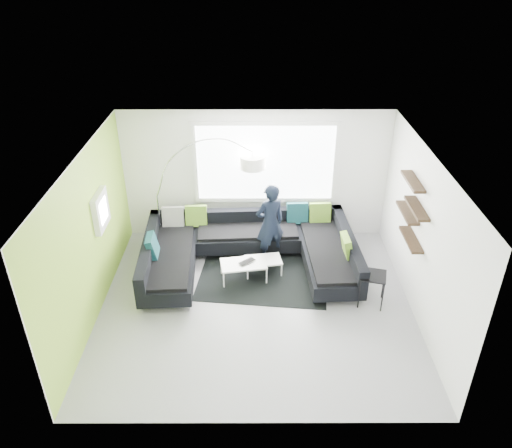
{
  "coord_description": "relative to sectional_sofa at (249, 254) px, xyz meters",
  "views": [
    {
      "loc": [
        -0.01,
        -7.0,
        5.71
      ],
      "look_at": [
        0.0,
        0.9,
        1.15
      ],
      "focal_mm": 35.0,
      "sensor_mm": 36.0,
      "label": 1
    }
  ],
  "objects": [
    {
      "name": "room_shell",
      "position": [
        0.16,
        -0.88,
        1.43
      ],
      "size": [
        5.54,
        5.04,
        2.82
      ],
      "color": "white",
      "rests_on": "ground"
    },
    {
      "name": "person",
      "position": [
        0.4,
        0.42,
        0.44
      ],
      "size": [
        0.9,
        0.85,
        1.65
      ],
      "primitive_type": "imported",
      "rotation": [
        0.0,
        0.0,
        3.56
      ],
      "color": "black",
      "rests_on": "ground"
    },
    {
      "name": "coffee_table",
      "position": [
        0.08,
        -0.19,
        -0.2
      ],
      "size": [
        1.19,
        0.8,
        0.36
      ],
      "primitive_type": "cube",
      "rotation": [
        0.0,
        0.0,
        0.16
      ],
      "color": "silver",
      "rests_on": "ground"
    },
    {
      "name": "laptop",
      "position": [
        -0.01,
        -0.3,
        -0.01
      ],
      "size": [
        0.55,
        0.54,
        0.03
      ],
      "primitive_type": "imported",
      "rotation": [
        0.0,
        0.0,
        0.7
      ],
      "color": "black",
      "rests_on": "coffee_table"
    },
    {
      "name": "rug",
      "position": [
        0.26,
        -0.23,
        -0.38
      ],
      "size": [
        2.6,
        2.02,
        0.01
      ],
      "primitive_type": "cube",
      "rotation": [
        0.0,
        0.0,
        -0.11
      ],
      "color": "black",
      "rests_on": "ground"
    },
    {
      "name": "ground",
      "position": [
        0.12,
        -1.08,
        -0.38
      ],
      "size": [
        5.5,
        5.5,
        0.0
      ],
      "primitive_type": "plane",
      "color": "gray",
      "rests_on": "ground"
    },
    {
      "name": "arc_lamp",
      "position": [
        -1.87,
        0.9,
        0.8
      ],
      "size": [
        2.19,
        0.57,
        2.37
      ],
      "primitive_type": null,
      "rotation": [
        0.0,
        0.0,
        0.02
      ],
      "color": "silver",
      "rests_on": "ground"
    },
    {
      "name": "sectional_sofa",
      "position": [
        0.0,
        0.0,
        0.0
      ],
      "size": [
        4.17,
        2.72,
        0.87
      ],
      "rotation": [
        0.0,
        0.0,
        0.06
      ],
      "color": "black",
      "rests_on": "ground"
    },
    {
      "name": "side_table",
      "position": [
        2.17,
        -1.02,
        -0.08
      ],
      "size": [
        0.54,
        0.54,
        0.61
      ],
      "primitive_type": "cube",
      "rotation": [
        0.0,
        0.0,
        -0.25
      ],
      "color": "black",
      "rests_on": "ground"
    }
  ]
}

